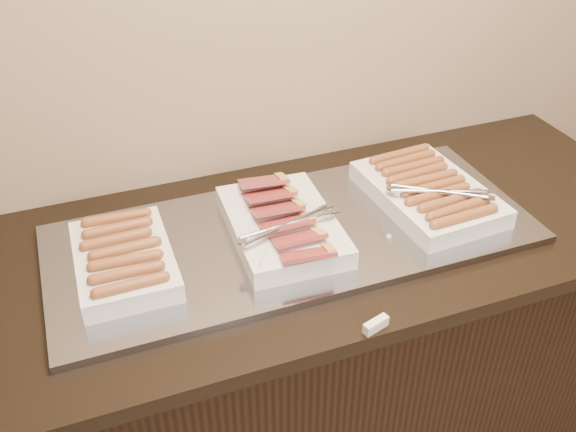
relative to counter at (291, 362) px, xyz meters
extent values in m
cube|color=black|center=(0.00, 0.00, -0.02)|extent=(2.00, 0.70, 0.86)
cube|color=black|center=(0.00, 0.00, 0.43)|extent=(2.06, 0.76, 0.04)
cube|color=#9395A0|center=(0.01, 0.00, 0.46)|extent=(1.20, 0.50, 0.02)
cube|color=silver|center=(-0.41, 0.00, 0.49)|extent=(0.22, 0.32, 0.05)
cylinder|color=#975E2E|center=(-0.41, -0.13, 0.52)|extent=(0.14, 0.03, 0.03)
cylinder|color=#975E2E|center=(-0.41, -0.09, 0.52)|extent=(0.14, 0.03, 0.03)
cylinder|color=#975E2E|center=(-0.41, -0.04, 0.52)|extent=(0.14, 0.03, 0.03)
cylinder|color=#975E2E|center=(-0.40, 0.00, 0.52)|extent=(0.14, 0.03, 0.03)
cylinder|color=#975E2E|center=(-0.41, 0.04, 0.52)|extent=(0.14, 0.03, 0.03)
cylinder|color=#975E2E|center=(-0.41, 0.09, 0.52)|extent=(0.14, 0.03, 0.03)
cylinder|color=#975E2E|center=(-0.40, 0.13, 0.52)|extent=(0.14, 0.03, 0.03)
cube|color=silver|center=(-0.02, 0.00, 0.49)|extent=(0.26, 0.38, 0.05)
cube|color=#9F3341|center=(-0.02, -0.15, 0.52)|extent=(0.13, 0.10, 0.04)
cube|color=#9F3341|center=(-0.02, -0.09, 0.52)|extent=(0.13, 0.09, 0.04)
cube|color=#9F3341|center=(-0.03, -0.03, 0.52)|extent=(0.13, 0.09, 0.04)
cube|color=#9F3341|center=(-0.03, 0.03, 0.53)|extent=(0.13, 0.09, 0.04)
cube|color=#9F3341|center=(-0.03, 0.09, 0.53)|extent=(0.13, 0.09, 0.04)
cube|color=#9F3341|center=(-0.02, 0.15, 0.53)|extent=(0.13, 0.10, 0.04)
cube|color=silver|center=(0.39, 0.00, 0.49)|extent=(0.28, 0.40, 0.05)
cylinder|color=#975E2E|center=(0.39, -0.16, 0.52)|extent=(0.17, 0.03, 0.03)
cylinder|color=#975E2E|center=(0.39, -0.13, 0.52)|extent=(0.17, 0.05, 0.03)
cylinder|color=#975E2E|center=(0.39, -0.09, 0.52)|extent=(0.17, 0.04, 0.03)
cylinder|color=#975E2E|center=(0.38, -0.05, 0.52)|extent=(0.17, 0.04, 0.03)
cylinder|color=#975E2E|center=(0.39, -0.02, 0.52)|extent=(0.17, 0.04, 0.03)
cylinder|color=#975E2E|center=(0.39, 0.02, 0.52)|extent=(0.17, 0.03, 0.03)
cylinder|color=#975E2E|center=(0.38, 0.05, 0.52)|extent=(0.17, 0.04, 0.03)
cylinder|color=#975E2E|center=(0.39, 0.09, 0.52)|extent=(0.17, 0.03, 0.03)
cylinder|color=#975E2E|center=(0.39, 0.13, 0.52)|extent=(0.17, 0.04, 0.03)
cylinder|color=#975E2E|center=(0.39, 0.16, 0.52)|extent=(0.17, 0.04, 0.03)
cube|color=silver|center=(0.05, -0.36, 0.46)|extent=(0.06, 0.03, 0.02)
camera|label=1|loc=(-0.46, -1.20, 1.41)|focal=40.00mm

